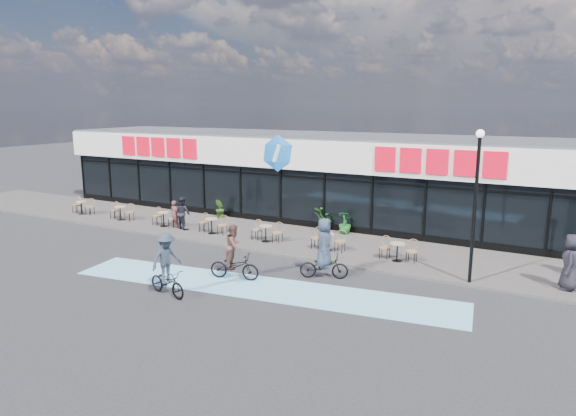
{
  "coord_description": "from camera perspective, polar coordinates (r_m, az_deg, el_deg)",
  "views": [
    {
      "loc": [
        13.04,
        -15.79,
        6.26
      ],
      "look_at": [
        2.37,
        3.5,
        1.77
      ],
      "focal_mm": 32.0,
      "sensor_mm": 36.0,
      "label": 1
    }
  ],
  "objects": [
    {
      "name": "ground",
      "position": [
        21.42,
        -10.19,
        -5.66
      ],
      "size": [
        120.0,
        120.0,
        0.0
      ],
      "primitive_type": "plane",
      "color": "#28282B",
      "rests_on": "ground"
    },
    {
      "name": "bistro_set_3",
      "position": [
        25.07,
        -8.36,
        -1.75
      ],
      "size": [
        1.54,
        0.62,
        0.9
      ],
      "color": "tan",
      "rests_on": "sidewalk"
    },
    {
      "name": "bistro_set_1",
      "position": [
        29.12,
        -18.0,
        -0.35
      ],
      "size": [
        1.54,
        0.62,
        0.9
      ],
      "color": "tan",
      "rests_on": "sidewalk"
    },
    {
      "name": "sidewalk",
      "position": [
        24.91,
        -3.67,
        -2.94
      ],
      "size": [
        44.0,
        5.0,
        0.1
      ],
      "primitive_type": "cube",
      "color": "#58514D",
      "rests_on": "ground"
    },
    {
      "name": "building",
      "position": [
        29.1,
        2.04,
        3.77
      ],
      "size": [
        30.6,
        6.57,
        4.75
      ],
      "color": "black",
      "rests_on": "ground"
    },
    {
      "name": "pedestrian_a",
      "position": [
        19.66,
        28.9,
        -5.29
      ],
      "size": [
        0.64,
        0.96,
        1.92
      ],
      "primitive_type": "imported",
      "rotation": [
        0.0,
        0.0,
        -1.6
      ],
      "color": "black",
      "rests_on": "sidewalk"
    },
    {
      "name": "bistro_set_0",
      "position": [
        31.4,
        -21.83,
        0.22
      ],
      "size": [
        1.54,
        0.62,
        0.9
      ],
      "color": "tan",
      "rests_on": "sidewalk"
    },
    {
      "name": "bistro_set_6",
      "position": [
        20.98,
        12.12,
        -4.52
      ],
      "size": [
        1.54,
        0.62,
        0.9
      ],
      "color": "tan",
      "rests_on": "sidewalk"
    },
    {
      "name": "patron_right",
      "position": [
        26.07,
        -11.61,
        -0.54
      ],
      "size": [
        0.94,
        0.81,
        1.64
      ],
      "primitive_type": "imported",
      "rotation": [
        0.0,
        0.0,
        2.87
      ],
      "color": "black",
      "rests_on": "sidewalk"
    },
    {
      "name": "cyclist_c",
      "position": [
        17.45,
        -13.33,
        -6.6
      ],
      "size": [
        1.81,
        1.21,
        2.15
      ],
      "color": "black",
      "rests_on": "ground"
    },
    {
      "name": "bistro_set_4",
      "position": [
        23.39,
        -2.37,
        -2.6
      ],
      "size": [
        1.54,
        0.62,
        0.9
      ],
      "color": "tan",
      "rests_on": "sidewalk"
    },
    {
      "name": "cyclist_a",
      "position": [
        18.67,
        -5.99,
        -5.58
      ],
      "size": [
        1.95,
        1.07,
        2.05
      ],
      "color": "black",
      "rests_on": "ground"
    },
    {
      "name": "lamp_post",
      "position": [
        18.54,
        20.14,
        1.48
      ],
      "size": [
        0.28,
        0.28,
        5.33
      ],
      "color": "black",
      "rests_on": "sidewalk"
    },
    {
      "name": "potted_plant_left",
      "position": [
        28.32,
        -7.56,
        -0.07
      ],
      "size": [
        0.74,
        0.73,
        1.04
      ],
      "primitive_type": "imported",
      "rotation": [
        0.0,
        0.0,
        5.56
      ],
      "color": "#284E16",
      "rests_on": "sidewalk"
    },
    {
      "name": "cyclist_b",
      "position": [
        18.68,
        4.04,
        -5.24
      ],
      "size": [
        1.87,
        1.22,
        2.25
      ],
      "color": "black",
      "rests_on": "ground"
    },
    {
      "name": "potted_plant_mid",
      "position": [
        25.42,
        4.02,
        -1.26
      ],
      "size": [
        1.3,
        1.3,
        1.09
      ],
      "primitive_type": "imported",
      "rotation": [
        0.0,
        0.0,
        3.91
      ],
      "color": "#184E16",
      "rests_on": "sidewalk"
    },
    {
      "name": "bike_lane",
      "position": [
        18.03,
        -3.2,
        -8.79
      ],
      "size": [
        14.17,
        4.13,
        0.01
      ],
      "primitive_type": "cube",
      "rotation": [
        0.0,
        0.0,
        0.14
      ],
      "color": "#7EC7EE",
      "rests_on": "ground"
    },
    {
      "name": "potted_plant_right",
      "position": [
        24.83,
        6.34,
        -1.63
      ],
      "size": [
        0.69,
        0.69,
        1.08
      ],
      "primitive_type": "imported",
      "rotation": [
        0.0,
        0.0,
        3.3
      ],
      "color": "#16501C",
      "rests_on": "sidewalk"
    },
    {
      "name": "patron_left",
      "position": [
        26.5,
        -12.48,
        -0.66
      ],
      "size": [
        0.55,
        0.39,
        1.39
      ],
      "primitive_type": "imported",
      "rotation": [
        0.0,
        0.0,
        3.01
      ],
      "color": "brown",
      "rests_on": "sidewalk"
    },
    {
      "name": "bistro_set_2",
      "position": [
        27.0,
        -13.54,
        -1.0
      ],
      "size": [
        1.54,
        0.62,
        0.9
      ],
      "color": "tan",
      "rests_on": "sidewalk"
    },
    {
      "name": "bistro_set_5",
      "position": [
        22.0,
        4.47,
        -3.54
      ],
      "size": [
        1.54,
        0.62,
        0.9
      ],
      "color": "tan",
      "rests_on": "sidewalk"
    }
  ]
}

